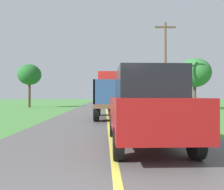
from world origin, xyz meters
The scene contains 7 objects.
banana_truck_near centered at (0.46, 12.48, 1.47)m, with size 2.38×5.82×2.80m.
banana_truck_far centered at (0.40, 26.03, 1.47)m, with size 2.38×5.81×2.80m.
utility_pole_roadside centered at (4.97, 17.70, 4.07)m, with size 1.77×0.20×7.61m.
roadside_tree_near_left centered at (6.68, 31.95, 4.02)m, with size 2.88×2.88×5.35m.
roadside_tree_mid_right centered at (-9.08, 25.64, 3.87)m, with size 2.72×2.72×5.13m.
roadside_tree_far_left centered at (8.85, 21.01, 3.67)m, with size 3.22×3.22×5.14m.
following_car centered at (0.85, 4.53, 1.07)m, with size 1.74×4.10×1.92m.
Camera 1 is at (-0.19, -1.05, 1.33)m, focal length 35.80 mm.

